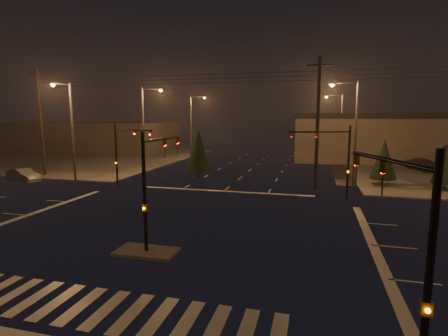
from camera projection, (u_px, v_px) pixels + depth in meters
The scene contains 22 objects.
ground at pixel (177, 228), 21.07m from camera, with size 140.00×140.00×0.00m, color black.
sidewalk_nw at pixel (77, 157), 57.31m from camera, with size 36.00×36.00×0.12m, color #4D4A45.
median_island at pixel (146, 252), 17.23m from camera, with size 3.00×1.60×0.15m, color #4D4A45.
crosswalk at pixel (81, 305), 12.46m from camera, with size 15.00×2.60×0.01m, color beige.
stop_bar_far at pixel (224, 191), 31.59m from camera, with size 16.00×0.50×0.01m, color beige.
commercial_block at pixel (94, 136), 69.66m from camera, with size 30.00×18.00×5.60m, color #403B38.
signal_mast_median at pixel (153, 175), 17.59m from camera, with size 0.25×4.59×6.00m.
signal_mast_ne at pixel (336, 153), 27.83m from camera, with size 4.84×1.86×6.00m.
signal_mast_nw at pixel (123, 148), 32.61m from camera, with size 4.84×1.86×6.00m.
signal_mast_se at pixel (410, 238), 8.63m from camera, with size 1.55×3.87×6.00m.
streetlight_1 at pixel (146, 124), 40.26m from camera, with size 2.77×0.32×10.00m.
streetlight_2 at pixel (193, 122), 55.57m from camera, with size 2.77×0.32×10.00m.
streetlight_3 at pixel (353, 126), 32.72m from camera, with size 2.77×0.32×10.00m.
streetlight_4 at pixel (339, 123), 51.86m from camera, with size 2.77×0.32×10.00m.
streetlight_5 at pixel (70, 126), 34.95m from camera, with size 0.32×2.77×10.00m.
utility_pole_0 at pixel (41, 122), 39.11m from camera, with size 2.20×0.32×12.00m.
utility_pole_1 at pixel (318, 123), 31.56m from camera, with size 2.20×0.32×12.00m.
conifer_0 at pixel (384, 159), 33.64m from camera, with size 2.47×2.47×4.56m.
conifer_1 at pixel (447, 163), 31.29m from camera, with size 2.36×2.36×4.39m.
conifer_3 at pixel (198, 150), 38.15m from camera, with size 2.98×2.98×5.36m.
car_parked at pixel (423, 165), 42.88m from camera, with size 2.02×5.01×1.71m, color black.
car_crossing at pixel (23, 175), 35.99m from camera, with size 1.47×4.22×1.39m, color #4E5255.
Camera 1 is at (7.89, -18.93, 6.67)m, focal length 28.00 mm.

